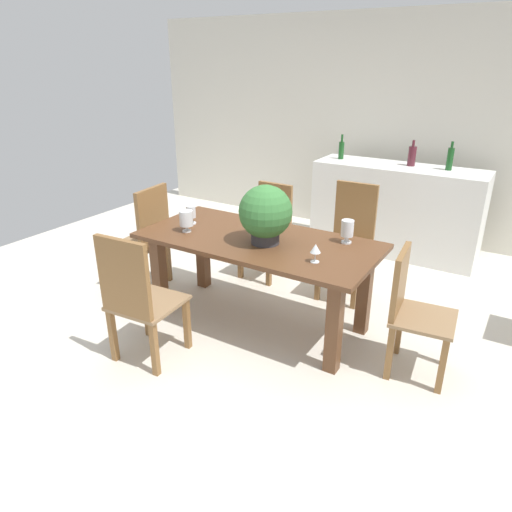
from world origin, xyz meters
name	(u,v)px	position (x,y,z in m)	size (l,w,h in m)	color
ground_plane	(268,312)	(0.00, 0.00, 0.00)	(7.04, 7.04, 0.00)	silver
back_wall	(377,128)	(0.00, 2.60, 1.30)	(6.40, 0.10, 2.60)	beige
dining_table	(258,254)	(0.00, -0.18, 0.62)	(1.92, 0.91, 0.76)	brown
chair_head_end	(147,234)	(-1.23, -0.17, 0.55)	(0.46, 0.51, 1.01)	brown
chair_near_left	(136,296)	(-0.42, -1.12, 0.55)	(0.49, 0.49, 1.00)	brown
chair_far_left	(270,226)	(-0.43, 0.75, 0.51)	(0.42, 0.45, 0.93)	brown
chair_far_right	(350,236)	(0.43, 0.76, 0.56)	(0.44, 0.49, 1.04)	brown
chair_foot_end	(411,307)	(1.25, -0.19, 0.50)	(0.46, 0.46, 0.90)	brown
flower_centerpiece	(265,213)	(0.10, -0.23, 1.00)	(0.41, 0.41, 0.46)	#333338
crystal_vase_left	(186,219)	(-0.59, -0.35, 0.87)	(0.11, 0.11, 0.18)	silver
crystal_vase_center_near	(347,229)	(0.63, 0.10, 0.87)	(0.10, 0.10, 0.18)	silver
crystal_vase_right	(191,213)	(-0.68, -0.18, 0.85)	(0.08, 0.08, 0.16)	silver
wine_glass	(315,249)	(0.59, -0.37, 0.85)	(0.08, 0.08, 0.14)	silver
kitchen_counter	(395,210)	(0.49, 1.99, 0.50)	(1.84, 0.56, 1.00)	silver
wine_bottle_clear	(341,150)	(-0.21, 2.02, 1.11)	(0.06, 0.06, 0.28)	#194C1E
wine_bottle_green	(450,158)	(0.98, 2.06, 1.12)	(0.07, 0.07, 0.30)	#194C1E
wine_bottle_tall	(412,156)	(0.58, 2.06, 1.11)	(0.08, 0.08, 0.28)	#511E28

